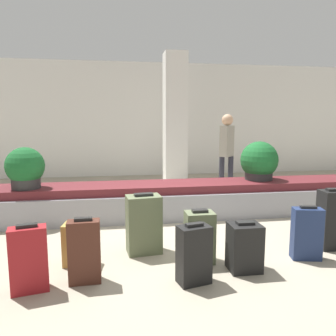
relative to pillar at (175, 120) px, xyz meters
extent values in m
plane|color=#9E937F|center=(-0.62, -4.01, -1.60)|extent=(18.00, 18.00, 0.00)
cube|color=silver|center=(-0.62, 1.43, 0.00)|extent=(18.00, 0.06, 3.20)
cube|color=gray|center=(-0.62, -2.77, -1.39)|extent=(8.03, 0.89, 0.42)
cube|color=#5B1E23|center=(-0.62, -2.77, -1.11)|extent=(7.71, 0.73, 0.13)
cube|color=silver|center=(0.00, 0.00, 0.00)|extent=(0.54, 0.54, 3.20)
cube|color=maroon|center=(-2.26, -5.01, -1.29)|extent=(0.36, 0.23, 0.61)
cube|color=black|center=(-2.26, -5.01, -0.97)|extent=(0.19, 0.09, 0.03)
cube|color=black|center=(1.15, -4.49, -1.24)|extent=(0.30, 0.26, 0.73)
cube|color=black|center=(1.15, -4.49, -0.86)|extent=(0.16, 0.09, 0.03)
cube|color=black|center=(-0.73, -5.09, -1.31)|extent=(0.35, 0.26, 0.57)
cube|color=black|center=(-0.73, -5.09, -1.01)|extent=(0.18, 0.11, 0.03)
cube|color=black|center=(-0.14, -4.90, -1.35)|extent=(0.33, 0.28, 0.50)
cube|color=black|center=(-0.14, -4.90, -1.08)|extent=(0.18, 0.10, 0.03)
cube|color=#5B6647|center=(-0.56, -4.63, -1.31)|extent=(0.31, 0.24, 0.57)
cube|color=black|center=(-0.56, -4.63, -1.01)|extent=(0.17, 0.08, 0.03)
cube|color=navy|center=(0.67, -4.74, -1.30)|extent=(0.35, 0.23, 0.59)
cube|color=black|center=(0.67, -4.74, -0.99)|extent=(0.18, 0.09, 0.03)
cube|color=#5B6647|center=(-1.14, -4.26, -1.25)|extent=(0.43, 0.32, 0.69)
cube|color=black|center=(-1.14, -4.26, -0.89)|extent=(0.23, 0.12, 0.03)
cube|color=#A3843D|center=(-1.90, -4.47, -1.37)|extent=(0.30, 0.26, 0.46)
cube|color=black|center=(-1.90, -4.47, -1.12)|extent=(0.16, 0.10, 0.03)
cube|color=#472319|center=(-1.78, -4.91, -1.29)|extent=(0.31, 0.17, 0.62)
cube|color=black|center=(-1.78, -4.91, -0.96)|extent=(0.17, 0.06, 0.03)
cylinder|color=#2D2D2D|center=(1.00, -2.69, -0.97)|extent=(0.47, 0.47, 0.17)
sphere|color=#195B28|center=(1.00, -2.69, -0.70)|extent=(0.65, 0.65, 0.65)
cylinder|color=#2D2D2D|center=(-2.81, -2.87, -0.96)|extent=(0.42, 0.42, 0.19)
sphere|color=#195B28|center=(-2.81, -2.87, -0.70)|extent=(0.57, 0.57, 0.57)
cylinder|color=#282833|center=(0.77, -1.37, -1.19)|extent=(0.11, 0.11, 0.82)
cylinder|color=#282833|center=(0.97, -1.37, -1.19)|extent=(0.11, 0.11, 0.82)
cube|color=gray|center=(0.87, -1.37, -0.46)|extent=(0.36, 0.35, 0.65)
sphere|color=tan|center=(0.87, -1.37, -0.01)|extent=(0.24, 0.24, 0.24)
camera|label=1|loc=(-1.45, -8.02, -0.03)|focal=35.00mm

